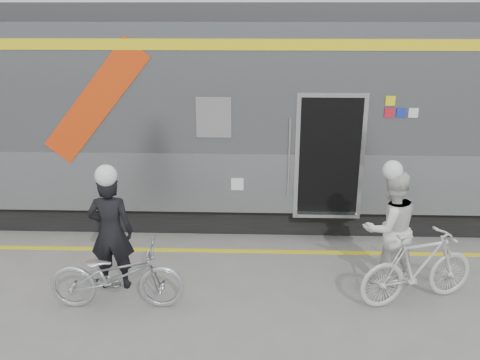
{
  "coord_description": "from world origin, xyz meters",
  "views": [
    {
      "loc": [
        -0.31,
        -5.8,
        4.03
      ],
      "look_at": [
        -0.56,
        1.6,
        1.5
      ],
      "focal_mm": 38.0,
      "sensor_mm": 36.0,
      "label": 1
    }
  ],
  "objects_px": {
    "man": "(111,232)",
    "woman": "(390,228)",
    "bicycle_right": "(418,267)",
    "bicycle_left": "(117,275)"
  },
  "relations": [
    {
      "from": "bicycle_left",
      "to": "woman",
      "type": "xyz_separation_m",
      "value": [
        3.93,
        0.83,
        0.4
      ]
    },
    {
      "from": "man",
      "to": "woman",
      "type": "distance_m",
      "value": 4.14
    },
    {
      "from": "bicycle_left",
      "to": "bicycle_right",
      "type": "xyz_separation_m",
      "value": [
        4.23,
        0.28,
        0.05
      ]
    },
    {
      "from": "man",
      "to": "bicycle_left",
      "type": "bearing_deg",
      "value": 107.98
    },
    {
      "from": "bicycle_left",
      "to": "bicycle_right",
      "type": "height_order",
      "value": "bicycle_right"
    },
    {
      "from": "bicycle_left",
      "to": "woman",
      "type": "distance_m",
      "value": 4.03
    },
    {
      "from": "man",
      "to": "bicycle_right",
      "type": "relative_size",
      "value": 0.99
    },
    {
      "from": "bicycle_left",
      "to": "woman",
      "type": "bearing_deg",
      "value": -80.08
    },
    {
      "from": "man",
      "to": "bicycle_right",
      "type": "xyz_separation_m",
      "value": [
        4.43,
        -0.27,
        -0.35
      ]
    },
    {
      "from": "man",
      "to": "woman",
      "type": "height_order",
      "value": "woman"
    }
  ]
}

